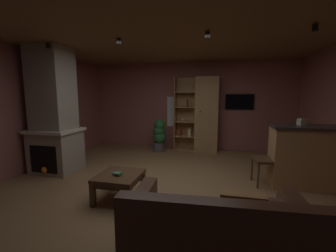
% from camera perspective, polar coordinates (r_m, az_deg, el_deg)
% --- Properties ---
extents(floor, '(5.97, 6.08, 0.02)m').
position_cam_1_polar(floor, '(3.91, -1.41, -16.40)').
color(floor, olive).
rests_on(floor, ground).
extents(wall_back, '(6.09, 0.06, 2.57)m').
position_cam_1_polar(wall_back, '(6.58, 5.39, 5.24)').
color(wall_back, '#8E544C').
rests_on(wall_back, ground).
extents(wall_left, '(0.06, 6.08, 2.57)m').
position_cam_1_polar(wall_left, '(5.23, -35.41, 3.03)').
color(wall_left, '#8E544C').
rests_on(wall_left, ground).
extents(ceiling, '(5.97, 6.08, 0.02)m').
position_cam_1_polar(ceiling, '(3.69, -1.56, 23.35)').
color(ceiling, brown).
extents(window_pane_back, '(0.72, 0.01, 0.90)m').
position_cam_1_polar(window_pane_back, '(6.61, 2.84, 3.74)').
color(window_pane_back, white).
extents(stone_fireplace, '(0.94, 0.82, 2.57)m').
position_cam_1_polar(stone_fireplace, '(5.10, -27.74, 2.10)').
color(stone_fireplace, gray).
rests_on(stone_fireplace, ground).
extents(bookshelf_cabinet, '(1.23, 0.41, 2.12)m').
position_cam_1_polar(bookshelf_cabinet, '(6.28, 9.33, 2.82)').
color(bookshelf_cabinet, '#A87F51').
rests_on(bookshelf_cabinet, ground).
extents(kitchen_bar_counter, '(1.44, 0.63, 1.09)m').
position_cam_1_polar(kitchen_bar_counter, '(4.58, 33.89, -6.73)').
color(kitchen_bar_counter, '#A87F51').
rests_on(kitchen_bar_counter, ground).
extents(tissue_box, '(0.15, 0.15, 0.11)m').
position_cam_1_polar(tissue_box, '(4.49, 31.68, 0.93)').
color(tissue_box, '#BFB299').
rests_on(tissue_box, kitchen_bar_counter).
extents(leather_couch, '(1.65, 0.98, 0.84)m').
position_cam_1_polar(leather_couch, '(2.28, 12.46, -27.15)').
color(leather_couch, '#4C2D1E').
rests_on(leather_couch, ground).
extents(coffee_table, '(0.64, 0.68, 0.41)m').
position_cam_1_polar(coffee_table, '(3.52, -12.63, -13.46)').
color(coffee_table, '#4C331E').
rests_on(coffee_table, ground).
extents(table_book_0, '(0.13, 0.12, 0.02)m').
position_cam_1_polar(table_book_0, '(3.52, -13.35, -11.91)').
color(table_book_0, '#2D4C8C').
rests_on(table_book_0, coffee_table).
extents(table_book_1, '(0.12, 0.12, 0.03)m').
position_cam_1_polar(table_book_1, '(3.43, -13.02, -12.01)').
color(table_book_1, '#387247').
rests_on(table_book_1, coffee_table).
extents(dining_chair, '(0.48, 0.48, 0.92)m').
position_cam_1_polar(dining_chair, '(4.33, 25.36, -7.17)').
color(dining_chair, '#4C331E').
rests_on(dining_chair, ground).
extents(potted_floor_plant, '(0.39, 0.37, 0.93)m').
position_cam_1_polar(potted_floor_plant, '(6.27, -2.30, -2.31)').
color(potted_floor_plant, '#4C4C51').
rests_on(potted_floor_plant, ground).
extents(wall_mounted_tv, '(0.77, 0.06, 0.43)m').
position_cam_1_polar(wall_mounted_tv, '(6.47, 18.19, 6.06)').
color(wall_mounted_tv, black).
extents(track_light_spot_0, '(0.07, 0.07, 0.09)m').
position_cam_1_polar(track_light_spot_0, '(4.73, -28.97, 17.97)').
color(track_light_spot_0, black).
extents(track_light_spot_1, '(0.07, 0.07, 0.09)m').
position_cam_1_polar(track_light_spot_1, '(3.97, -12.80, 20.87)').
color(track_light_spot_1, black).
extents(track_light_spot_2, '(0.07, 0.07, 0.09)m').
position_cam_1_polar(track_light_spot_2, '(3.57, 10.29, 22.43)').
color(track_light_spot_2, black).
extents(track_light_spot_3, '(0.07, 0.07, 0.09)m').
position_cam_1_polar(track_light_spot_3, '(3.74, 34.12, 20.54)').
color(track_light_spot_3, black).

